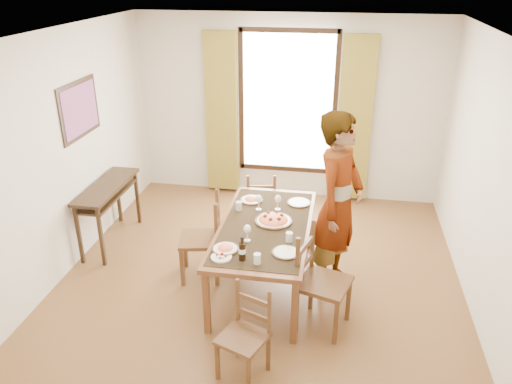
% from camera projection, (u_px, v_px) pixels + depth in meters
% --- Properties ---
extents(ground, '(5.00, 5.00, 0.00)m').
position_uv_depth(ground, '(259.00, 283.00, 5.66)').
color(ground, brown).
rests_on(ground, ground).
extents(room_shell, '(4.60, 5.10, 2.74)m').
position_uv_depth(room_shell, '(261.00, 151.00, 5.13)').
color(room_shell, beige).
rests_on(room_shell, ground).
extents(console_table, '(0.38, 1.20, 0.80)m').
position_uv_depth(console_table, '(107.00, 193.00, 6.23)').
color(console_table, '#312010').
rests_on(console_table, ground).
extents(dining_table, '(0.96, 1.91, 0.76)m').
position_uv_depth(dining_table, '(265.00, 230.00, 5.35)').
color(dining_table, brown).
rests_on(dining_table, ground).
extents(chair_west, '(0.53, 0.53, 1.01)m').
position_uv_depth(chair_west, '(203.00, 240.00, 5.61)').
color(chair_west, brown).
rests_on(chair_west, ground).
extents(chair_north, '(0.45, 0.45, 0.89)m').
position_uv_depth(chair_north, '(261.00, 204.00, 6.56)').
color(chair_north, brown).
rests_on(chair_north, ground).
extents(chair_south, '(0.48, 0.48, 0.84)m').
position_uv_depth(chair_south, '(245.00, 337.00, 4.27)').
color(chair_south, brown).
rests_on(chair_south, ground).
extents(chair_east, '(0.58, 0.58, 1.05)m').
position_uv_depth(chair_east, '(320.00, 283.00, 4.82)').
color(chair_east, brown).
rests_on(chair_east, ground).
extents(man, '(1.06, 0.99, 2.00)m').
position_uv_depth(man, '(338.00, 205.00, 5.22)').
color(man, gray).
rests_on(man, ground).
extents(plate_sw, '(0.27, 0.27, 0.05)m').
position_uv_depth(plate_sw, '(225.00, 247.00, 4.86)').
color(plate_sw, silver).
rests_on(plate_sw, dining_table).
extents(plate_se, '(0.27, 0.27, 0.05)m').
position_uv_depth(plate_se, '(286.00, 251.00, 4.79)').
color(plate_se, silver).
rests_on(plate_se, dining_table).
extents(plate_nw, '(0.27, 0.27, 0.05)m').
position_uv_depth(plate_nw, '(251.00, 199.00, 5.86)').
color(plate_nw, silver).
rests_on(plate_nw, dining_table).
extents(plate_ne, '(0.27, 0.27, 0.05)m').
position_uv_depth(plate_ne, '(299.00, 201.00, 5.80)').
color(plate_ne, silver).
rests_on(plate_ne, dining_table).
extents(pasta_platter, '(0.40, 0.40, 0.10)m').
position_uv_depth(pasta_platter, '(273.00, 218.00, 5.37)').
color(pasta_platter, red).
rests_on(pasta_platter, dining_table).
extents(caprese_plate, '(0.20, 0.20, 0.04)m').
position_uv_depth(caprese_plate, '(221.00, 256.00, 4.72)').
color(caprese_plate, silver).
rests_on(caprese_plate, dining_table).
extents(wine_glass_a, '(0.08, 0.08, 0.18)m').
position_uv_depth(wine_glass_a, '(247.00, 233.00, 4.98)').
color(wine_glass_a, white).
rests_on(wine_glass_a, dining_table).
extents(wine_glass_b, '(0.08, 0.08, 0.18)m').
position_uv_depth(wine_glass_b, '(278.00, 202.00, 5.62)').
color(wine_glass_b, white).
rests_on(wine_glass_b, dining_table).
extents(wine_glass_c, '(0.08, 0.08, 0.18)m').
position_uv_depth(wine_glass_c, '(259.00, 202.00, 5.62)').
color(wine_glass_c, white).
rests_on(wine_glass_c, dining_table).
extents(tumbler_a, '(0.07, 0.07, 0.10)m').
position_uv_depth(tumbler_a, '(289.00, 237.00, 4.99)').
color(tumbler_a, silver).
rests_on(tumbler_a, dining_table).
extents(tumbler_b, '(0.07, 0.07, 0.10)m').
position_uv_depth(tumbler_b, '(239.00, 206.00, 5.63)').
color(tumbler_b, silver).
rests_on(tumbler_b, dining_table).
extents(tumbler_c, '(0.07, 0.07, 0.10)m').
position_uv_depth(tumbler_c, '(257.00, 259.00, 4.63)').
color(tumbler_c, silver).
rests_on(tumbler_c, dining_table).
extents(wine_bottle, '(0.07, 0.07, 0.25)m').
position_uv_depth(wine_bottle, '(242.00, 248.00, 4.65)').
color(wine_bottle, black).
rests_on(wine_bottle, dining_table).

